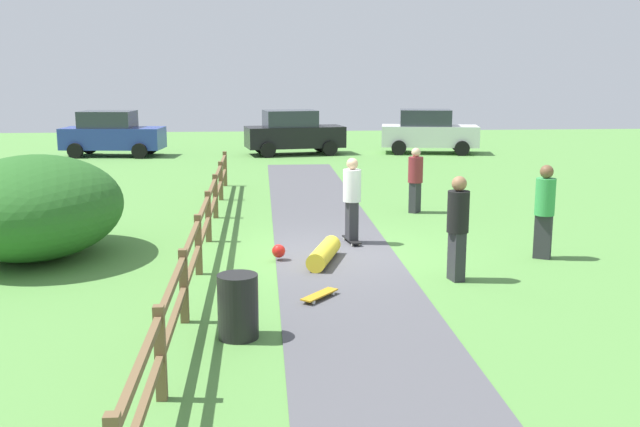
% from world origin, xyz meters
% --- Properties ---
extents(ground_plane, '(60.00, 60.00, 0.00)m').
position_xyz_m(ground_plane, '(0.00, 0.00, 0.00)').
color(ground_plane, '#568E42').
extents(asphalt_path, '(2.40, 28.00, 0.02)m').
position_xyz_m(asphalt_path, '(0.00, 0.00, 0.01)').
color(asphalt_path, '#515156').
rests_on(asphalt_path, ground_plane).
extents(wooden_fence, '(0.12, 18.12, 1.10)m').
position_xyz_m(wooden_fence, '(-2.60, 0.00, 0.67)').
color(wooden_fence, brown).
rests_on(wooden_fence, ground_plane).
extents(bush_large, '(3.39, 4.06, 2.01)m').
position_xyz_m(bush_large, '(-5.89, 0.26, 1.00)').
color(bush_large, '#286023').
rests_on(bush_large, ground_plane).
extents(trash_bin, '(0.56, 0.56, 0.90)m').
position_xyz_m(trash_bin, '(-1.80, -4.56, 0.45)').
color(trash_bin, black).
rests_on(trash_bin, ground_plane).
extents(skater_riding, '(0.44, 0.82, 1.81)m').
position_xyz_m(skater_riding, '(0.44, 0.83, 1.03)').
color(skater_riding, black).
rests_on(skater_riding, asphalt_path).
extents(skater_fallen, '(1.38, 1.59, 0.36)m').
position_xyz_m(skater_fallen, '(-0.35, -0.72, 0.20)').
color(skater_fallen, yellow).
rests_on(skater_fallen, asphalt_path).
extents(skateboard_loose, '(0.66, 0.75, 0.08)m').
position_xyz_m(skateboard_loose, '(-0.55, -2.97, 0.09)').
color(skateboard_loose, '#BF8C19').
rests_on(skateboard_loose, asphalt_path).
extents(bystander_green, '(0.52, 0.52, 1.84)m').
position_xyz_m(bystander_green, '(4.01, -0.68, 1.02)').
color(bystander_green, '#2D2D33').
rests_on(bystander_green, ground_plane).
extents(bystander_black, '(0.45, 0.45, 1.85)m').
position_xyz_m(bystander_black, '(1.93, -2.04, 1.03)').
color(bystander_black, '#2D2D33').
rests_on(bystander_black, ground_plane).
extents(bystander_maroon, '(0.53, 0.53, 1.68)m').
position_xyz_m(bystander_maroon, '(2.50, 4.15, 0.92)').
color(bystander_maroon, '#2D2D33').
rests_on(bystander_maroon, ground_plane).
extents(parked_car_white, '(4.43, 2.54, 1.92)m').
position_xyz_m(parked_car_white, '(5.94, 17.66, 0.96)').
color(parked_car_white, silver).
rests_on(parked_car_white, ground_plane).
extents(parked_car_black, '(4.43, 2.54, 1.92)m').
position_xyz_m(parked_car_black, '(-0.03, 17.64, 0.96)').
color(parked_car_black, black).
rests_on(parked_car_black, ground_plane).
extents(parked_car_blue, '(4.36, 2.35, 1.92)m').
position_xyz_m(parked_car_blue, '(-7.79, 17.66, 0.96)').
color(parked_car_blue, '#283D99').
rests_on(parked_car_blue, ground_plane).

